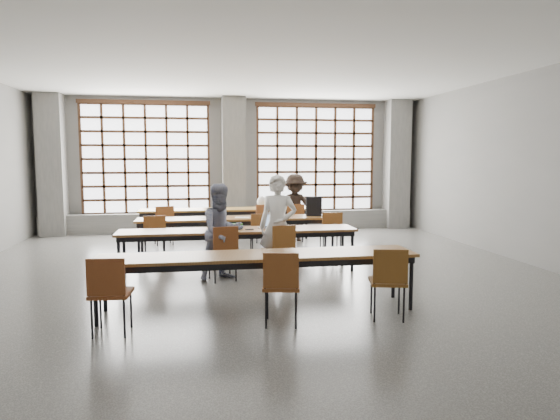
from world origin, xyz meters
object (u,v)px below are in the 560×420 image
object	(u,v)px
chair_back_right	(295,218)
desk_row_c	(238,233)
laptop_back	(281,205)
plastic_bag	(262,202)
chair_back_left	(164,221)
red_pouch	(111,289)
chair_near_mid	(281,280)
student_female	(222,232)
chair_mid_left	(155,233)
chair_front_left	(224,247)
desk_row_b	(237,221)
chair_mid_centre	(261,231)
chair_mid_right	(331,229)
student_male	(278,226)
phone	(250,229)
chair_near_right	(389,276)
chair_near_left	(109,287)
chair_back_mid	(262,219)
laptop_front	(271,224)
backpack	(314,206)
desk_row_a	(225,211)
student_back	(295,208)
green_box	(235,226)
chair_front_right	(281,246)
desk_row_d	(258,259)
mouse	(294,227)

from	to	relation	value
chair_back_right	desk_row_c	bearing A→B (deg)	-118.46
laptop_back	plastic_bag	size ratio (longest dim) A/B	1.42
chair_back_left	red_pouch	world-z (taller)	chair_back_left
chair_near_mid	student_female	distance (m)	2.43
chair_mid_left	chair_front_left	xyz separation A→B (m)	(1.19, -1.67, 0.00)
desk_row_b	chair_mid_centre	bearing A→B (deg)	-57.63
student_female	plastic_bag	distance (m)	4.21
desk_row_b	student_female	distance (m)	2.22
chair_mid_right	chair_back_right	bearing A→B (deg)	101.15
chair_near_mid	student_male	distance (m)	2.40
phone	red_pouch	bearing A→B (deg)	-124.04
chair_near_right	chair_front_left	bearing A→B (deg)	129.52
chair_near_mid	chair_back_right	bearing A→B (deg)	77.24
desk_row_c	phone	xyz separation A→B (m)	(0.18, -0.10, 0.07)
chair_mid_left	chair_near_right	bearing A→B (deg)	-52.17
chair_near_left	laptop_back	distance (m)	7.11
chair_back_mid	chair_front_left	world-z (taller)	same
laptop_front	laptop_back	size ratio (longest dim) A/B	1.14
chair_front_left	backpack	xyz separation A→B (m)	(2.00, 2.35, 0.39)
student_female	plastic_bag	xyz separation A→B (m)	(1.17, 4.04, 0.11)
desk_row_a	chair_near_left	size ratio (longest dim) A/B	4.55
chair_back_right	student_back	world-z (taller)	student_back
chair_mid_centre	chair_back_left	bearing A→B (deg)	136.75
phone	plastic_bag	world-z (taller)	plastic_bag
student_male	phone	xyz separation A→B (m)	(-0.42, 0.40, -0.10)
green_box	red_pouch	xyz separation A→B (m)	(-1.58, -2.86, -0.28)
chair_mid_left	student_back	xyz separation A→B (m)	(3.04, 1.94, 0.24)
chair_mid_left	chair_near_mid	distance (m)	4.27
student_male	student_female	size ratio (longest dim) A/B	1.09
chair_mid_right	student_back	bearing A→B (deg)	100.03
chair_mid_centre	chair_front_right	distance (m)	1.68
desk_row_c	student_female	xyz separation A→B (m)	(-0.30, -0.50, 0.10)
desk_row_d	student_back	size ratio (longest dim) A/B	2.57
chair_near_mid	chair_near_left	bearing A→B (deg)	-179.97
mouse	phone	bearing A→B (deg)	-174.07
mouse	chair_front_right	bearing A→B (deg)	-118.31
desk_row_c	red_pouch	bearing A→B (deg)	-120.39
chair_back_right	green_box	xyz separation A→B (m)	(-1.60, -2.78, 0.24)
chair_back_right	chair_front_right	size ratio (longest dim) A/B	1.00
chair_front_left	red_pouch	bearing A→B (deg)	-122.06
desk_row_c	chair_front_right	xyz separation A→B (m)	(0.62, -0.63, -0.13)
backpack	chair_front_right	bearing A→B (deg)	-107.13
chair_mid_centre	desk_row_b	bearing A→B (deg)	122.37
chair_near_right	laptop_back	bearing A→B (deg)	92.03
chair_back_mid	chair_front_left	bearing A→B (deg)	-106.97
student_back	plastic_bag	distance (m)	0.90
chair_near_left	student_back	bearing A→B (deg)	61.30
laptop_front	red_pouch	size ratio (longest dim) A/B	2.32
chair_front_right	student_male	size ratio (longest dim) A/B	0.53
desk_row_d	chair_near_right	xyz separation A→B (m)	(1.48, -0.63, -0.13)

